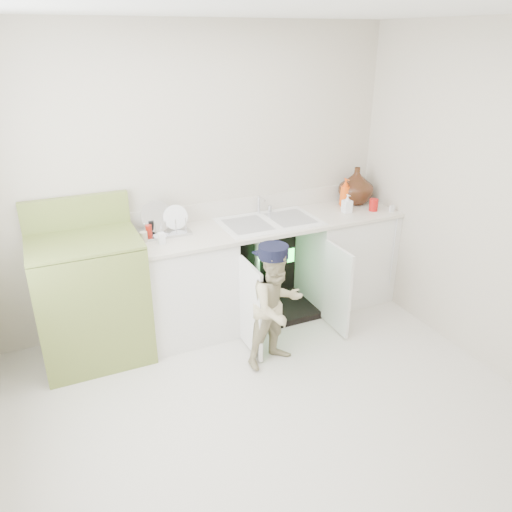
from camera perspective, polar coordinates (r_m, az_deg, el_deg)
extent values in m
plane|color=beige|center=(3.62, 1.84, -17.09)|extent=(3.50, 3.50, 0.00)
cube|color=beige|center=(4.28, -6.91, 8.51)|extent=(3.50, 2.50, 0.02)
cube|color=beige|center=(1.91, 23.23, -14.35)|extent=(3.50, 2.50, 0.02)
cube|color=beige|center=(4.01, 25.26, 5.33)|extent=(2.50, 3.00, 0.02)
plane|color=white|center=(2.74, 2.60, 26.54)|extent=(3.50, 3.50, 0.00)
cube|color=silver|center=(4.24, -8.32, -3.64)|extent=(0.80, 0.60, 0.86)
cube|color=silver|center=(4.87, 9.99, -0.02)|extent=(0.80, 0.60, 0.86)
cube|color=black|center=(4.72, 0.05, -0.44)|extent=(0.80, 0.06, 0.86)
cube|color=black|center=(4.68, 1.43, -6.15)|extent=(0.80, 0.60, 0.06)
cylinder|color=gray|center=(4.54, 0.14, -1.16)|extent=(0.05, 0.05, 0.70)
cylinder|color=gray|center=(4.59, 1.73, -0.85)|extent=(0.05, 0.05, 0.70)
cylinder|color=gray|center=(4.46, 1.23, 0.73)|extent=(0.07, 0.18, 0.07)
cube|color=silver|center=(3.96, -0.61, -6.01)|extent=(0.03, 0.40, 0.76)
cube|color=silver|center=(4.30, 9.21, -3.74)|extent=(0.02, 0.40, 0.76)
cube|color=beige|center=(4.32, 1.54, 3.73)|extent=(2.44, 0.64, 0.03)
cube|color=beige|center=(4.54, -0.05, 5.95)|extent=(2.44, 0.02, 0.15)
cube|color=white|center=(4.31, 1.54, 3.85)|extent=(0.85, 0.55, 0.02)
cube|color=gray|center=(4.23, -0.96, 3.59)|extent=(0.34, 0.40, 0.01)
cube|color=gray|center=(4.40, 3.96, 4.34)|extent=(0.34, 0.40, 0.01)
cylinder|color=silver|center=(4.47, 0.32, 5.88)|extent=(0.03, 0.03, 0.17)
cylinder|color=silver|center=(4.40, 0.65, 6.59)|extent=(0.02, 0.14, 0.02)
cylinder|color=silver|center=(4.53, 1.59, 5.45)|extent=(0.04, 0.04, 0.06)
cylinder|color=silver|center=(4.78, 15.44, 0.59)|extent=(0.01, 0.01, 0.70)
cube|color=silver|center=(4.72, 15.26, 5.23)|extent=(0.04, 0.02, 0.06)
cube|color=silver|center=(4.13, -10.56, 2.73)|extent=(0.41, 0.28, 0.02)
cylinder|color=silver|center=(4.11, -11.20, 3.68)|extent=(0.26, 0.09, 0.25)
cylinder|color=white|center=(4.13, -9.14, 3.79)|extent=(0.20, 0.05, 0.20)
cylinder|color=silver|center=(3.98, -12.57, 2.80)|extent=(0.01, 0.01, 0.12)
cylinder|color=silver|center=(4.00, -11.41, 2.99)|extent=(0.01, 0.01, 0.12)
cylinder|color=silver|center=(4.01, -10.27, 3.17)|extent=(0.01, 0.01, 0.12)
cylinder|color=silver|center=(4.03, -9.13, 3.35)|extent=(0.01, 0.01, 0.12)
cylinder|color=silver|center=(4.05, -8.01, 3.53)|extent=(0.01, 0.01, 0.12)
imported|color=#422B13|center=(4.86, 11.37, 7.90)|extent=(0.33, 0.33, 0.35)
imported|color=#F6510C|center=(4.75, 10.15, 7.15)|extent=(0.10, 0.10, 0.27)
imported|color=white|center=(4.60, 10.38, 5.93)|extent=(0.08, 0.08, 0.17)
cylinder|color=#B1110F|center=(4.70, 13.29, 5.71)|extent=(0.08, 0.08, 0.11)
cylinder|color=#AB1C0E|center=(4.05, -12.14, 2.79)|extent=(0.05, 0.05, 0.10)
cylinder|color=tan|center=(3.97, -12.72, 2.15)|extent=(0.06, 0.06, 0.08)
cylinder|color=black|center=(4.09, -11.86, 3.18)|extent=(0.04, 0.04, 0.12)
cube|color=white|center=(3.90, -10.74, 2.00)|extent=(0.05, 0.05, 0.09)
cube|color=olive|center=(4.08, -18.24, -4.91)|extent=(0.81, 0.65, 0.97)
cube|color=olive|center=(3.88, -19.19, 1.63)|extent=(0.81, 0.65, 0.02)
cube|color=olive|center=(4.10, -19.90, 4.70)|extent=(0.81, 0.06, 0.25)
cylinder|color=black|center=(3.72, -21.93, 0.17)|extent=(0.18, 0.18, 0.02)
cylinder|color=silver|center=(3.72, -21.96, 0.34)|extent=(0.21, 0.21, 0.01)
cylinder|color=black|center=(4.02, -22.26, 1.84)|extent=(0.18, 0.18, 0.02)
cylinder|color=silver|center=(4.02, -22.29, 2.00)|extent=(0.21, 0.21, 0.01)
cylinder|color=black|center=(3.75, -15.86, 1.20)|extent=(0.18, 0.18, 0.02)
cylinder|color=silver|center=(3.75, -15.88, 1.37)|extent=(0.21, 0.21, 0.01)
cylinder|color=black|center=(4.05, -16.63, 2.79)|extent=(0.18, 0.18, 0.02)
cylinder|color=silver|center=(4.04, -16.65, 2.94)|extent=(0.21, 0.21, 0.01)
imported|color=beige|center=(3.80, 2.37, -5.84)|extent=(0.54, 0.46, 0.98)
cylinder|color=black|center=(3.60, 2.49, 0.52)|extent=(0.26, 0.26, 0.09)
cube|color=black|center=(3.68, 1.50, 0.52)|extent=(0.19, 0.12, 0.01)
cube|color=black|center=(4.11, 3.96, 0.13)|extent=(0.07, 0.01, 0.14)
cube|color=#26F23F|center=(4.10, 4.01, 0.09)|extent=(0.06, 0.00, 0.12)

